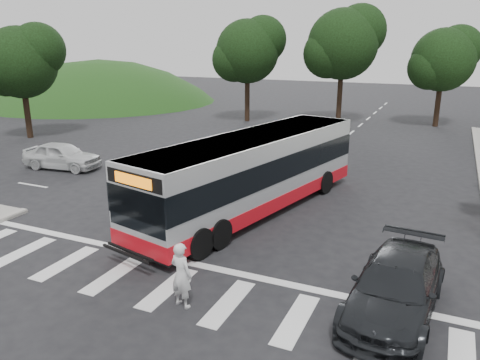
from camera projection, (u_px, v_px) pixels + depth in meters
The scene contains 11 objects.
ground at pixel (237, 229), 18.32m from camera, with size 140.00×140.00×0.00m, color black.
hillside_nw at pixel (102, 101), 57.14m from camera, with size 44.00×44.00×10.00m, color #1A4014.
crosswalk_ladder at pixel (168, 288), 13.95m from camera, with size 18.00×2.60×0.01m, color silver.
tree_north_a at pixel (344, 43), 39.87m from camera, with size 6.60×6.15×10.17m.
tree_north_b at pixel (444, 59), 38.82m from camera, with size 5.72×5.33×8.43m.
tree_north_c at pixel (249, 50), 41.45m from camera, with size 6.16×5.74×9.30m.
tree_west_a at pixel (22, 61), 34.13m from camera, with size 5.72×5.33×8.43m.
transit_bus at pixel (253, 174), 19.85m from camera, with size 2.77×12.78×3.30m, color #B6B8BB, non-canonical shape.
pedestrian at pixel (181, 275), 12.77m from camera, with size 0.69×0.45×1.89m, color silver.
dark_sedan at pixel (396, 287), 12.50m from camera, with size 2.14×5.26×1.53m, color black.
west_car_white at pixel (62, 156), 26.84m from camera, with size 1.81×4.51×1.54m, color silver.
Camera 1 is at (7.09, -15.46, 7.08)m, focal length 35.00 mm.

